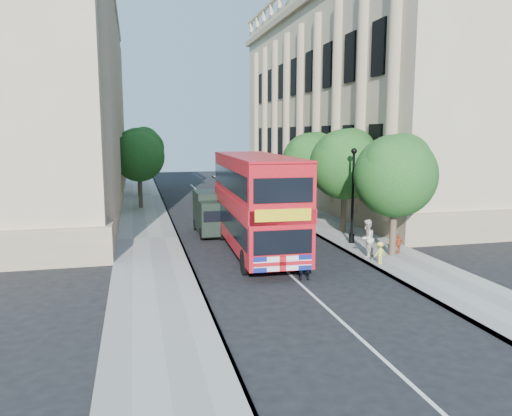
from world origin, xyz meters
TOP-DOWN VIEW (x-y plane):
  - ground at (0.00, 0.00)m, footprint 120.00×120.00m
  - pavement_right at (5.75, 10.00)m, footprint 3.50×80.00m
  - pavement_left at (-5.75, 10.00)m, footprint 3.50×80.00m
  - building_right at (13.80, 24.00)m, footprint 12.00×38.00m
  - building_left at (-13.80, 24.00)m, footprint 12.00×38.00m
  - tree_right_near at (5.84, 3.03)m, footprint 4.00×4.00m
  - tree_right_mid at (5.84, 9.03)m, footprint 4.20×4.20m
  - tree_right_far at (5.84, 15.03)m, footprint 4.00×4.00m
  - tree_left_far at (-5.96, 22.03)m, footprint 4.00×4.00m
  - tree_left_back at (-5.96, 30.03)m, footprint 4.20×4.20m
  - lamp_post at (5.00, 6.00)m, footprint 0.32×0.32m
  - double_decker_bus at (-0.50, 5.43)m, footprint 3.16×10.64m
  - box_van at (-1.96, 10.71)m, footprint 1.84×4.44m
  - police_constable at (0.33, 0.41)m, footprint 0.69×0.48m
  - woman_pedestrian at (4.40, 2.97)m, footprint 1.13×1.09m
  - child_a at (6.27, 3.22)m, footprint 0.62×0.45m
  - child_b at (4.40, 1.63)m, footprint 0.76×0.59m

SIDE VIEW (x-z plane):
  - ground at x=0.00m, z-range 0.00..0.00m
  - pavement_right at x=5.75m, z-range 0.00..0.12m
  - pavement_left at x=-5.75m, z-range 0.00..0.12m
  - child_a at x=6.27m, z-range 0.12..1.09m
  - child_b at x=4.40m, z-range 0.12..1.15m
  - police_constable at x=0.33m, z-range 0.00..1.80m
  - woman_pedestrian at x=4.40m, z-range 0.12..1.95m
  - box_van at x=-1.96m, z-range -0.03..2.51m
  - lamp_post at x=5.00m, z-range -0.07..5.09m
  - double_decker_bus at x=-0.50m, z-range 0.26..5.13m
  - tree_right_near at x=5.84m, z-range 1.21..7.29m
  - tree_right_far at x=5.84m, z-range 1.24..7.39m
  - tree_left_far at x=-5.96m, z-range 1.30..7.59m
  - tree_right_mid at x=5.84m, z-range 1.26..7.63m
  - tree_left_back at x=-5.96m, z-range 1.38..8.03m
  - building_right at x=13.80m, z-range 0.00..18.00m
  - building_left at x=-13.80m, z-range 0.00..18.00m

